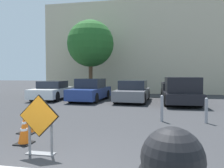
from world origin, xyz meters
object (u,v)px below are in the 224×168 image
(road_closed_sign, at_px, (39,122))
(bollard_second, at_px, (206,110))
(traffic_cone_nearest, at_px, (24,130))
(parked_car_third, at_px, (133,92))
(pickup_truck, at_px, (180,92))
(traffic_cone_second, at_px, (28,122))
(bollard_nearest, at_px, (162,108))
(traffic_cone_third, at_px, (32,116))
(parked_car_nearest, at_px, (52,91))
(parked_car_second, at_px, (90,91))

(road_closed_sign, xyz_separation_m, bollard_second, (4.29, 3.98, -0.23))
(traffic_cone_nearest, relative_size, parked_car_third, 0.17)
(pickup_truck, height_order, bollard_second, pickup_truck)
(traffic_cone_second, height_order, bollard_nearest, bollard_nearest)
(parked_car_third, relative_size, pickup_truck, 0.79)
(traffic_cone_third, height_order, bollard_second, bollard_second)
(bollard_second, bearing_deg, road_closed_sign, -137.12)
(parked_car_nearest, distance_m, parked_car_second, 2.89)
(traffic_cone_third, xyz_separation_m, bollard_second, (6.01, 1.41, 0.18))
(road_closed_sign, bearing_deg, bollard_nearest, 55.55)
(traffic_cone_third, relative_size, bollard_second, 0.68)
(parked_car_third, height_order, bollard_nearest, parked_car_third)
(traffic_cone_third, height_order, parked_car_second, parked_car_second)
(parked_car_second, bearing_deg, traffic_cone_nearest, 99.35)
(road_closed_sign, relative_size, traffic_cone_second, 2.08)
(traffic_cone_third, bearing_deg, parked_car_second, 90.49)
(traffic_cone_third, height_order, pickup_truck, pickup_truck)
(parked_car_second, height_order, bollard_nearest, parked_car_second)
(traffic_cone_third, bearing_deg, bollard_second, 13.21)
(parked_car_nearest, bearing_deg, bollard_second, 142.52)
(traffic_cone_third, distance_m, bollard_second, 6.17)
(road_closed_sign, distance_m, parked_car_nearest, 11.15)
(traffic_cone_second, distance_m, pickup_truck, 9.34)
(parked_car_third, bearing_deg, traffic_cone_second, 77.29)
(traffic_cone_nearest, bearing_deg, pickup_truck, 61.43)
(traffic_cone_third, relative_size, parked_car_third, 0.15)
(traffic_cone_second, relative_size, pickup_truck, 0.12)
(traffic_cone_second, bearing_deg, parked_car_third, 74.06)
(bollard_second, bearing_deg, parked_car_nearest, 145.54)
(traffic_cone_nearest, bearing_deg, bollard_nearest, 43.92)
(traffic_cone_nearest, height_order, traffic_cone_third, traffic_cone_nearest)
(bollard_nearest, bearing_deg, traffic_cone_nearest, -136.08)
(parked_car_second, bearing_deg, pickup_truck, 177.55)
(parked_car_second, bearing_deg, parked_car_third, -175.94)
(road_closed_sign, distance_m, bollard_second, 5.86)
(road_closed_sign, bearing_deg, traffic_cone_second, 128.38)
(parked_car_nearest, bearing_deg, traffic_cone_second, 108.65)
(parked_car_third, height_order, pickup_truck, pickup_truck)
(traffic_cone_third, height_order, parked_car_nearest, parked_car_nearest)
(bollard_nearest, bearing_deg, parked_car_second, 127.39)
(pickup_truck, distance_m, bollard_second, 5.36)
(parked_car_second, relative_size, pickup_truck, 0.81)
(road_closed_sign, relative_size, traffic_cone_third, 2.09)
(parked_car_nearest, relative_size, parked_car_third, 1.00)
(traffic_cone_nearest, height_order, bollard_nearest, bollard_nearest)
(road_closed_sign, bearing_deg, parked_car_nearest, 114.71)
(parked_car_third, xyz_separation_m, bollard_nearest, (1.64, -5.95, -0.12))
(traffic_cone_nearest, distance_m, parked_car_third, 9.51)
(road_closed_sign, xyz_separation_m, traffic_cone_second, (-1.28, 1.62, -0.41))
(bollard_second, bearing_deg, parked_car_second, 135.79)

